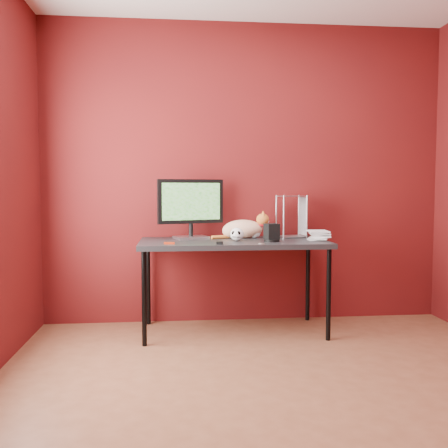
{
  "coord_description": "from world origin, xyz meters",
  "views": [
    {
      "loc": [
        -0.62,
        -2.6,
        1.16
      ],
      "look_at": [
        -0.25,
        1.15,
        0.9
      ],
      "focal_mm": 40.0,
      "sensor_mm": 36.0,
      "label": 1
    }
  ],
  "objects": [
    {
      "name": "room",
      "position": [
        0.0,
        0.0,
        1.45
      ],
      "size": [
        3.52,
        3.52,
        2.61
      ],
      "color": "brown",
      "rests_on": "ground"
    },
    {
      "name": "desk",
      "position": [
        -0.15,
        1.37,
        0.7
      ],
      "size": [
        1.5,
        0.7,
        0.75
      ],
      "color": "black",
      "rests_on": "ground"
    },
    {
      "name": "monitor",
      "position": [
        -0.49,
        1.54,
        1.03
      ],
      "size": [
        0.55,
        0.26,
        0.49
      ],
      "rotation": [
        0.0,
        0.0,
        0.33
      ],
      "color": "#B4B4B9",
      "rests_on": "desk"
    },
    {
      "name": "cat",
      "position": [
        -0.04,
        1.55,
        0.83
      ],
      "size": [
        0.49,
        0.2,
        0.23
      ],
      "rotation": [
        0.0,
        0.0,
        -0.08
      ],
      "color": "#C9632A",
      "rests_on": "desk"
    },
    {
      "name": "skull_mug",
      "position": [
        -0.13,
        1.31,
        0.8
      ],
      "size": [
        0.11,
        0.12,
        0.11
      ],
      "rotation": [
        0.0,
        0.0,
        -0.31
      ],
      "color": "white",
      "rests_on": "desk"
    },
    {
      "name": "speaker",
      "position": [
        0.14,
        1.25,
        0.82
      ],
      "size": [
        0.12,
        0.12,
        0.14
      ],
      "rotation": [
        0.0,
        0.0,
        0.3
      ],
      "color": "black",
      "rests_on": "desk"
    },
    {
      "name": "book_stack",
      "position": [
        0.48,
        1.38,
        1.18
      ],
      "size": [
        0.23,
        0.26,
        0.86
      ],
      "rotation": [
        0.0,
        0.0,
        -0.18
      ],
      "color": "beige",
      "rests_on": "desk"
    },
    {
      "name": "wire_rack",
      "position": [
        0.37,
        1.58,
        0.93
      ],
      "size": [
        0.24,
        0.2,
        0.36
      ],
      "rotation": [
        0.0,
        0.0,
        0.17
      ],
      "color": "#B4B4B9",
      "rests_on": "desk"
    },
    {
      "name": "pocket_knife",
      "position": [
        -0.66,
        1.14,
        0.76
      ],
      "size": [
        0.08,
        0.03,
        0.02
      ],
      "primitive_type": "cube",
      "rotation": [
        0.0,
        0.0,
        -0.07
      ],
      "color": "#9F250C",
      "rests_on": "desk"
    },
    {
      "name": "black_gadget",
      "position": [
        -0.29,
        1.08,
        0.76
      ],
      "size": [
        0.05,
        0.04,
        0.02
      ],
      "primitive_type": "cube",
      "rotation": [
        0.0,
        0.0,
        -0.28
      ],
      "color": "black",
      "rests_on": "desk"
    },
    {
      "name": "washer",
      "position": [
        0.03,
        1.09,
        0.75
      ],
      "size": [
        0.05,
        0.05,
        0.0
      ],
      "primitive_type": "cylinder",
      "color": "#B4B4B9",
      "rests_on": "desk"
    }
  ]
}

